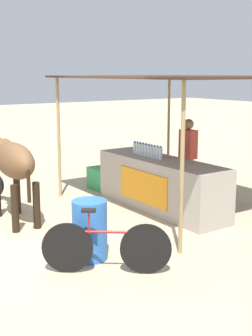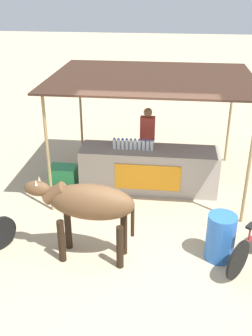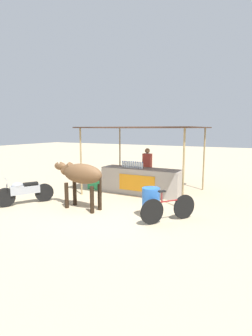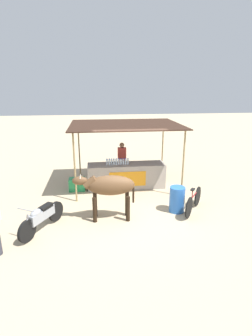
% 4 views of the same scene
% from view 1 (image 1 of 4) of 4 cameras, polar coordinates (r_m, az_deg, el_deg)
% --- Properties ---
extents(ground_plane, '(60.00, 60.00, 0.00)m').
position_cam_1_polar(ground_plane, '(7.77, -8.75, -7.54)').
color(ground_plane, tan).
extents(stall_counter, '(3.00, 0.82, 0.96)m').
position_cam_1_polar(stall_counter, '(8.76, 4.20, -1.97)').
color(stall_counter, '#9E9389').
rests_on(stall_counter, ground).
extents(stall_awning, '(4.20, 3.20, 2.47)m').
position_cam_1_polar(stall_awning, '(8.72, 5.97, 10.50)').
color(stall_awning, '#382319').
rests_on(stall_awning, ground).
extents(water_bottle_row, '(0.88, 0.07, 0.25)m').
position_cam_1_polar(water_bottle_row, '(8.89, 2.61, 2.15)').
color(water_bottle_row, silver).
rests_on(water_bottle_row, stall_counter).
extents(vendor_behind_counter, '(0.34, 0.22, 1.65)m').
position_cam_1_polar(vendor_behind_counter, '(9.23, 7.53, 1.00)').
color(vendor_behind_counter, '#383842').
rests_on(vendor_behind_counter, ground).
extents(cooler_box, '(0.60, 0.44, 0.48)m').
position_cam_1_polar(cooler_box, '(10.30, -2.95, -1.28)').
color(cooler_box, '#268C4C').
rests_on(cooler_box, ground).
extents(water_barrel, '(0.48, 0.48, 0.83)m').
position_cam_1_polar(water_barrel, '(6.46, -4.44, -7.53)').
color(water_barrel, blue).
rests_on(water_barrel, ground).
extents(cow, '(1.83, 0.59, 1.44)m').
position_cam_1_polar(cow, '(8.13, -13.56, 0.67)').
color(cow, brown).
rests_on(cow, ground).
extents(bicycle_leaning, '(1.02, 1.36, 0.85)m').
position_cam_1_polar(bicycle_leaning, '(6.03, -2.46, -9.60)').
color(bicycle_leaning, black).
rests_on(bicycle_leaning, ground).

